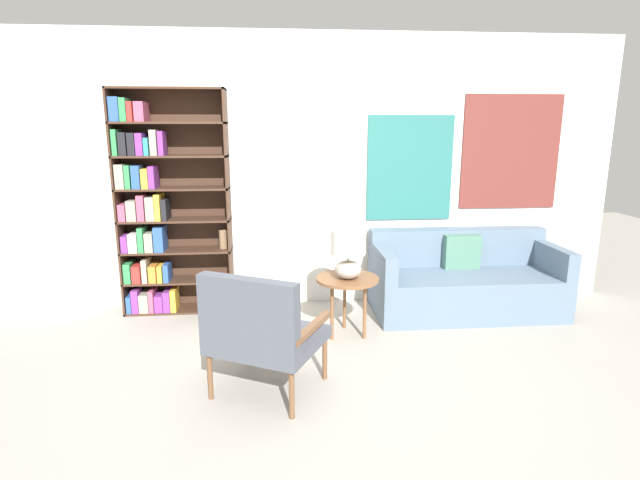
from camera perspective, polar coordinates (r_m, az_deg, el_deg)
ground_plane at (r=3.52m, az=0.59°, el=-18.02°), size 14.00×14.00×0.00m
wall_back at (r=5.07m, az=-0.92°, el=7.75°), size 6.40×0.08×2.70m
bookshelf at (r=5.04m, az=-17.98°, el=3.45°), size 1.05×0.30×2.15m
armchair at (r=3.38m, az=-6.90°, el=-10.04°), size 0.90×0.88×0.89m
couch at (r=5.18m, az=16.11°, el=-4.58°), size 1.80×0.82×0.79m
side_table at (r=4.34m, az=3.15°, el=-4.98°), size 0.55×0.55×0.53m
table_lamp at (r=4.23m, az=3.25°, el=-1.33°), size 0.29×0.29×0.42m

